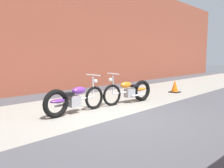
# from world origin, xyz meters

# --- Properties ---
(ground_plane) EXTENTS (80.00, 80.00, 0.00)m
(ground_plane) POSITION_xyz_m (0.00, 0.00, 0.00)
(ground_plane) COLOR #47474C
(sidewalk_slab) EXTENTS (36.00, 3.50, 0.01)m
(sidewalk_slab) POSITION_xyz_m (0.00, 1.75, 0.00)
(sidewalk_slab) COLOR gray
(sidewalk_slab) RESTS_ON ground
(brick_building_wall) EXTENTS (36.00, 0.50, 5.77)m
(brick_building_wall) POSITION_xyz_m (0.00, 5.20, 2.89)
(brick_building_wall) COLOR brown
(brick_building_wall) RESTS_ON ground
(motorcycle_purple) EXTENTS (2.01, 0.58, 1.03)m
(motorcycle_purple) POSITION_xyz_m (-0.59, 1.15, 0.40)
(motorcycle_purple) COLOR black
(motorcycle_purple) RESTS_ON ground
(motorcycle_orange) EXTENTS (2.00, 0.66, 1.03)m
(motorcycle_orange) POSITION_xyz_m (1.71, 0.98, 0.40)
(motorcycle_orange) COLOR black
(motorcycle_orange) RESTS_ON ground
(traffic_cone) EXTENTS (0.40, 0.40, 0.55)m
(traffic_cone) POSITION_xyz_m (4.71, 1.01, 0.25)
(traffic_cone) COLOR orange
(traffic_cone) RESTS_ON ground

